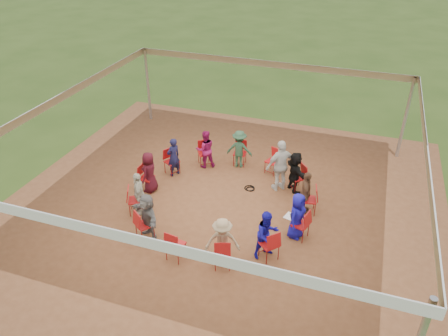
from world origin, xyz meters
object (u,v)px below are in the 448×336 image
(person_seated_6, at_px, (149,172))
(cable_coil, at_px, (250,188))
(chair_0, at_px, (300,224))
(person_seated_5, at_px, (174,157))
(chair_4, at_px, (240,153))
(person_seated_9, at_px, (222,242))
(chair_6, at_px, (172,162))
(chair_7, at_px, (147,178))
(chair_12, at_px, (269,244))
(person_seated_3, at_px, (239,149))
(person_seated_2, at_px, (295,172))
(chair_10, at_px, (176,245))
(chair_1, at_px, (309,200))
(chair_11, at_px, (222,252))
(person_seated_0, at_px, (297,216))
(chair_8, at_px, (136,200))
(person_seated_4, at_px, (205,149))
(chair_2, at_px, (298,178))
(person_seated_1, at_px, (306,193))
(person_seated_10, at_px, (267,235))
(chair_3, at_px, (273,162))
(laptop, at_px, (292,215))
(person_seated_8, at_px, (148,216))
(standing_person, at_px, (281,166))
(person_seated_7, at_px, (139,193))
(chair_9, at_px, (144,225))
(chair_5, at_px, (205,153))

(person_seated_6, relative_size, cable_coil, 3.48)
(chair_0, bearing_deg, person_seated_5, 83.24)
(chair_4, xyz_separation_m, person_seated_9, (1.06, -4.87, 0.24))
(chair_6, xyz_separation_m, chair_7, (-0.32, -1.19, 0.00))
(person_seated_6, bearing_deg, chair_12, 68.71)
(person_seated_3, bearing_deg, chair_0, 125.56)
(chair_0, relative_size, person_seated_2, 0.66)
(chair_7, bearing_deg, cable_coil, 111.21)
(chair_7, bearing_deg, chair_10, 41.54)
(chair_6, bearing_deg, person_seated_9, 69.75)
(chair_1, xyz_separation_m, chair_7, (-5.07, -0.49, 0.00))
(chair_6, height_order, chair_11, same)
(person_seated_0, xyz_separation_m, cable_coil, (-1.83, 1.82, -0.67))
(chair_8, height_order, person_seated_2, person_seated_2)
(chair_8, xyz_separation_m, person_seated_3, (2.07, 3.57, 0.24))
(chair_11, relative_size, person_seated_4, 0.66)
(chair_2, xyz_separation_m, chair_12, (-0.09, -3.40, 0.00))
(person_seated_1, height_order, cable_coil, person_seated_1)
(person_seated_4, xyz_separation_m, person_seated_10, (3.13, -3.72, 0.00))
(chair_3, relative_size, laptop, 2.32)
(person_seated_8, distance_m, standing_person, 4.51)
(person_seated_7, bearing_deg, chair_12, 54.44)
(person_seated_7, height_order, person_seated_8, same)
(standing_person, bearing_deg, chair_12, 56.63)
(chair_9, relative_size, person_seated_8, 0.66)
(chair_4, bearing_deg, person_seated_8, 69.75)
(person_seated_4, distance_m, standing_person, 2.82)
(person_seated_6, distance_m, person_seated_10, 4.58)
(chair_2, relative_size, person_seated_0, 0.66)
(person_seated_10, bearing_deg, chair_9, 140.01)
(chair_3, xyz_separation_m, person_seated_3, (-1.20, 0.06, 0.24))
(person_seated_9, bearing_deg, chair_7, 125.56)
(chair_9, distance_m, person_seated_4, 4.13)
(chair_6, height_order, person_seated_4, person_seated_4)
(chair_4, xyz_separation_m, person_seated_1, (2.64, -2.03, 0.24))
(chair_7, xyz_separation_m, chair_12, (4.45, -1.81, 0.00))
(chair_11, bearing_deg, person_seated_8, 149.70)
(chair_10, bearing_deg, person_seated_7, 149.70)
(chair_12, bearing_deg, chair_6, 96.92)
(chair_5, relative_size, chair_10, 1.00)
(chair_8, height_order, laptop, chair_8)
(chair_2, distance_m, person_seated_0, 2.35)
(chair_8, distance_m, person_seated_1, 4.98)
(chair_6, relative_size, chair_11, 1.00)
(person_seated_3, bearing_deg, person_seated_5, 27.69)
(chair_6, height_order, chair_10, same)
(person_seated_3, bearing_deg, chair_6, 25.08)
(chair_3, bearing_deg, chair_11, 110.77)
(chair_2, distance_m, chair_10, 4.80)
(chair_8, height_order, chair_11, same)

